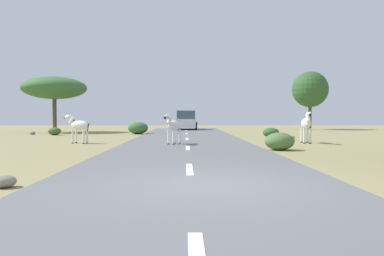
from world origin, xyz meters
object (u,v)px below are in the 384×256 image
bush_2 (280,141)px  rock_0 (290,137)px  tree_2 (310,89)px  bush_1 (138,128)px  tree_1 (54,88)px  rock_2 (4,181)px  bush_3 (55,131)px  rock_1 (32,133)px  zebra_2 (306,124)px  car_0 (186,121)px  zebra_0 (173,126)px  zebra_1 (78,126)px  bush_0 (271,133)px

bush_2 → rock_0: (2.10, 6.14, -0.20)m
tree_2 → bush_1: bearing=-150.1°
tree_1 → rock_2: (7.04, -23.50, -3.42)m
bush_3 → rock_1: bush_3 is taller
zebra_2 → car_0: car_0 is taller
rock_2 → zebra_2: bearing=50.5°
zebra_0 → rock_1: zebra_0 is taller
zebra_0 → zebra_2: bearing=-144.1°
zebra_2 → bush_1: size_ratio=1.14×
tree_1 → rock_2: size_ratio=11.47×
car_0 → tree_1: bearing=-153.5°
tree_2 → rock_1: tree_2 is taller
zebra_1 → zebra_2: size_ratio=0.86×
tree_2 → bush_1: 18.17m
bush_0 → bush_2: size_ratio=0.87×
zebra_1 → car_0: 17.76m
bush_2 → rock_2: bush_2 is taller
bush_1 → bush_2: bearing=-61.5°
tree_2 → tree_1: bearing=-165.2°
bush_0 → bush_1: bush_1 is taller
rock_0 → rock_1: rock_0 is taller
zebra_0 → tree_1: (-9.89, 13.41, 2.66)m
zebra_1 → car_0: car_0 is taller
rock_0 → rock_1: size_ratio=1.33×
bush_0 → tree_1: bearing=154.5°
tree_1 → rock_0: bearing=-31.2°
zebra_2 → car_0: bearing=-64.1°
tree_1 → bush_1: size_ratio=3.44×
zebra_0 → zebra_1: bearing=11.1°
zebra_2 → bush_1: (-9.29, 9.36, -0.50)m
zebra_0 → bush_1: 10.87m
tree_1 → zebra_1: bearing=-66.6°
car_0 → rock_0: (5.64, -14.59, -0.70)m
zebra_0 → rock_1: bearing=-17.8°
rock_2 → bush_0: bearing=61.7°
tree_1 → bush_0: tree_1 is taller
tree_2 → rock_2: (-15.44, -29.46, -3.74)m
bush_1 → bush_3: bearing=-166.2°
zebra_2 → tree_2: tree_2 is taller
bush_1 → rock_0: (9.18, -6.88, -0.29)m
car_0 → rock_1: size_ratio=10.11×
bush_1 → bush_3: (-5.56, -1.36, -0.18)m
rock_0 → rock_2: 16.46m
zebra_1 → bush_1: (1.73, 9.25, -0.41)m
bush_0 → bush_1: bearing=152.3°
rock_1 → zebra_0: bearing=-43.9°
car_0 → rock_1: car_0 is taller
bush_0 → bush_1: (-8.67, 4.55, 0.14)m
bush_0 → rock_2: 18.19m
tree_2 → rock_1: (-22.86, -9.50, -3.74)m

